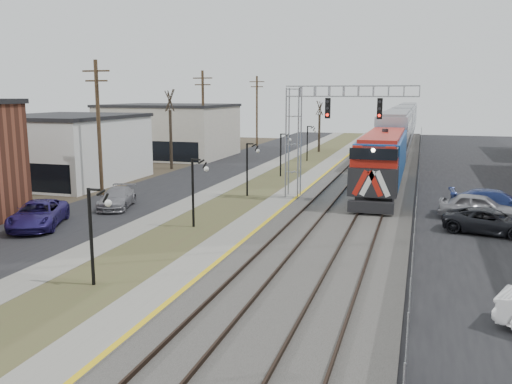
% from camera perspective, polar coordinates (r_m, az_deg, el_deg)
% --- Properties ---
extents(street_west, '(7.00, 120.00, 0.04)m').
position_cam_1_polar(street_west, '(49.64, -6.70, 1.49)').
color(street_west, black).
rests_on(street_west, ground).
extents(sidewalk, '(2.00, 120.00, 0.08)m').
position_cam_1_polar(sidewalk, '(48.02, -1.77, 1.28)').
color(sidewalk, gray).
rests_on(sidewalk, ground).
extents(grass_median, '(4.00, 120.00, 0.06)m').
position_cam_1_polar(grass_median, '(47.15, 1.68, 1.10)').
color(grass_median, '#4D532C').
rests_on(grass_median, ground).
extents(platform, '(2.00, 120.00, 0.24)m').
position_cam_1_polar(platform, '(46.45, 5.25, 1.03)').
color(platform, gray).
rests_on(platform, ground).
extents(ballast_bed, '(8.00, 120.00, 0.20)m').
position_cam_1_polar(ballast_bed, '(45.71, 11.40, 0.69)').
color(ballast_bed, '#595651').
rests_on(ballast_bed, ground).
extents(platform_edge, '(0.24, 120.00, 0.01)m').
position_cam_1_polar(platform_edge, '(46.26, 6.32, 1.13)').
color(platform_edge, gold).
rests_on(platform_edge, platform).
extents(track_near, '(1.58, 120.00, 0.15)m').
position_cam_1_polar(track_near, '(45.92, 8.92, 1.04)').
color(track_near, '#2D2119').
rests_on(track_near, ballast_bed).
extents(track_far, '(1.58, 120.00, 0.15)m').
position_cam_1_polar(track_far, '(45.57, 13.28, 0.81)').
color(track_far, '#2D2119').
rests_on(track_far, ballast_bed).
extents(train, '(3.00, 85.85, 5.33)m').
position_cam_1_polar(train, '(77.91, 15.04, 6.57)').
color(train, '#144FA6').
rests_on(train, ground).
extents(signal_gantry, '(9.00, 1.07, 8.15)m').
position_cam_1_polar(signal_gantry, '(38.58, 6.49, 7.28)').
color(signal_gantry, gray).
rests_on(signal_gantry, ground).
extents(lampposts, '(0.14, 62.14, 4.00)m').
position_cam_1_polar(lampposts, '(31.25, -6.45, -0.07)').
color(lampposts, black).
rests_on(lampposts, ground).
extents(utility_poles, '(0.28, 80.28, 10.00)m').
position_cam_1_polar(utility_poles, '(41.75, -16.21, 6.36)').
color(utility_poles, '#4C3823').
rests_on(utility_poles, ground).
extents(fence, '(0.04, 120.00, 1.60)m').
position_cam_1_polar(fence, '(45.40, 16.71, 1.29)').
color(fence, gray).
rests_on(fence, ground).
extents(buildings_west, '(14.00, 67.00, 7.00)m').
position_cam_1_polar(buildings_west, '(45.18, -23.57, 3.65)').
color(buildings_west, beige).
rests_on(buildings_west, ground).
extents(bare_trees, '(12.30, 42.30, 5.95)m').
position_cam_1_polar(bare_trees, '(53.33, -6.22, 5.02)').
color(bare_trees, '#382D23').
rests_on(bare_trees, ground).
extents(car_lot_c, '(5.32, 3.42, 1.36)m').
position_cam_1_polar(car_lot_c, '(32.23, 23.45, -2.95)').
color(car_lot_c, black).
rests_on(car_lot_c, ground).
extents(car_lot_d, '(5.73, 2.45, 1.65)m').
position_cam_1_polar(car_lot_d, '(36.90, 24.00, -1.16)').
color(car_lot_d, navy).
rests_on(car_lot_d, ground).
extents(car_lot_e, '(4.95, 2.57, 1.61)m').
position_cam_1_polar(car_lot_e, '(35.44, 22.45, -1.52)').
color(car_lot_e, gray).
rests_on(car_lot_e, ground).
extents(car_street_a, '(4.37, 5.90, 1.49)m').
position_cam_1_polar(car_street_a, '(33.45, -21.95, -2.27)').
color(car_street_a, navy).
rests_on(car_street_a, ground).
extents(car_street_b, '(3.13, 4.93, 1.33)m').
position_cam_1_polar(car_street_b, '(37.46, -14.42, -0.67)').
color(car_street_b, gray).
rests_on(car_street_b, ground).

